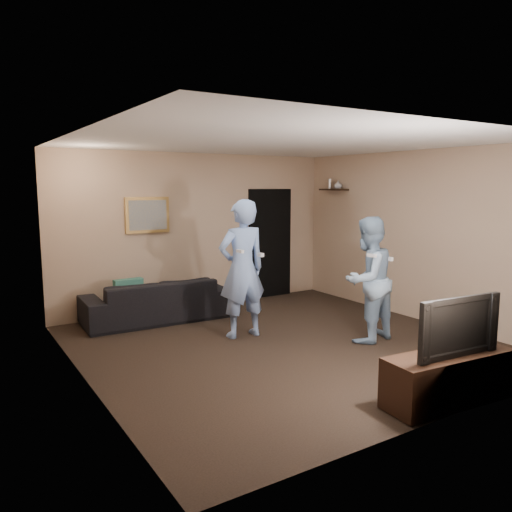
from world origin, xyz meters
TOP-DOWN VIEW (x-y plane):
  - ground at (0.00, 0.00)m, footprint 5.00×5.00m
  - ceiling at (0.00, 0.00)m, footprint 5.00×5.00m
  - wall_back at (0.00, 2.50)m, footprint 5.00×0.04m
  - wall_front at (0.00, -2.50)m, footprint 5.00×0.04m
  - wall_left at (-2.50, 0.00)m, footprint 0.04×5.00m
  - wall_right at (2.50, 0.00)m, footprint 0.04×5.00m
  - sofa at (-0.98, 1.98)m, footprint 2.23×0.95m
  - throw_pillow at (-1.41, 1.98)m, footprint 0.43×0.15m
  - painting_frame at (-0.90, 2.48)m, footprint 0.72×0.05m
  - painting_canvas at (-0.90, 2.45)m, footprint 0.62×0.01m
  - doorway at (1.45, 2.47)m, footprint 0.90×0.06m
  - light_switch at (0.85, 2.48)m, footprint 0.08×0.02m
  - wall_shelf at (2.39, 1.80)m, footprint 0.20×0.60m
  - shelf_vase at (2.39, 1.68)m, footprint 0.18×0.18m
  - shelf_figurine at (2.39, 1.91)m, footprint 0.06×0.06m
  - tv_console at (0.30, -2.31)m, footprint 1.38×0.55m
  - television at (0.30, -2.31)m, footprint 0.99×0.22m
  - wii_player_left at (-0.27, 0.58)m, footprint 0.71×0.53m
  - wii_player_right at (1.03, -0.48)m, footprint 0.91×0.76m

SIDE VIEW (x-z plane):
  - ground at x=0.00m, z-range 0.00..0.00m
  - tv_console at x=0.30m, z-range 0.01..0.49m
  - sofa at x=-0.98m, z-range 0.00..0.64m
  - throw_pillow at x=-1.41m, z-range 0.27..0.69m
  - television at x=0.30m, z-range 0.49..1.06m
  - wii_player_right at x=1.03m, z-range 0.00..1.67m
  - wii_player_left at x=-0.27m, z-range 0.00..1.88m
  - doorway at x=1.45m, z-range 0.00..2.00m
  - wall_back at x=0.00m, z-range 0.00..2.60m
  - wall_front at x=0.00m, z-range 0.00..2.60m
  - wall_left at x=-2.50m, z-range 0.00..2.60m
  - wall_right at x=2.50m, z-range 0.00..2.60m
  - light_switch at x=0.85m, z-range 1.24..1.36m
  - painting_frame at x=-0.90m, z-range 1.32..1.89m
  - painting_canvas at x=-0.90m, z-range 1.37..1.83m
  - wall_shelf at x=2.39m, z-range 1.98..2.00m
  - shelf_vase at x=2.39m, z-range 2.00..2.15m
  - shelf_figurine at x=2.39m, z-range 2.00..2.18m
  - ceiling at x=0.00m, z-range 2.58..2.62m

